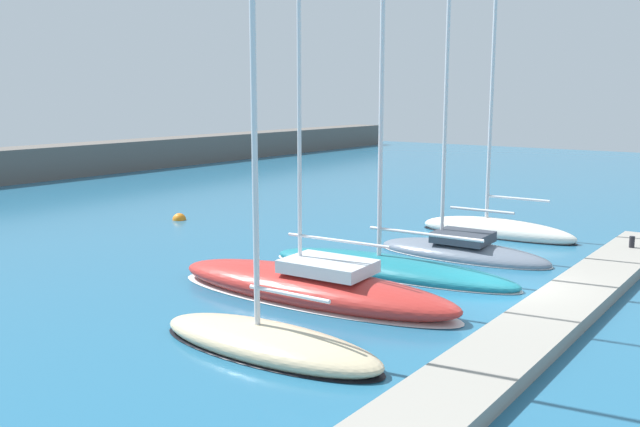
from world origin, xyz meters
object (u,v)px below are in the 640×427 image
sailboat_sand_nearest (268,340)px  sailboat_ivory_fifth (496,228)px  sailboat_teal_third (389,265)px  dock_bollard (632,242)px  sailboat_slate_fourth (462,250)px  mooring_buoy_orange (179,220)px  sailboat_red_second (311,284)px

sailboat_sand_nearest → sailboat_ivory_fifth: bearing=-89.6°
sailboat_teal_third → dock_bollard: sailboat_teal_third is taller
sailboat_slate_fourth → mooring_buoy_orange: sailboat_slate_fourth is taller
mooring_buoy_orange → sailboat_teal_third: bearing=-101.2°
sailboat_sand_nearest → sailboat_red_second: size_ratio=0.55×
sailboat_slate_fourth → dock_bollard: size_ratio=34.67×
sailboat_ivory_fifth → mooring_buoy_orange: 15.42m
sailboat_sand_nearest → sailboat_teal_third: 8.37m
sailboat_red_second → sailboat_teal_third: 4.09m
sailboat_sand_nearest → sailboat_slate_fourth: bearing=-90.8°
sailboat_teal_third → mooring_buoy_orange: 14.03m
sailboat_sand_nearest → sailboat_ivory_fifth: size_ratio=0.84×
sailboat_slate_fourth → sailboat_ivory_fifth: sailboat_slate_fourth is taller
mooring_buoy_orange → sailboat_sand_nearest: bearing=-125.8°
sailboat_sand_nearest → sailboat_teal_third: size_ratio=0.69×
sailboat_ivory_fifth → sailboat_red_second: bearing=84.8°
sailboat_red_second → mooring_buoy_orange: size_ratio=30.84×
sailboat_slate_fourth → sailboat_red_second: bearing=77.8°
mooring_buoy_orange → dock_bollard: bearing=-76.7°
sailboat_red_second → sailboat_slate_fourth: (7.86, -1.41, -0.18)m
sailboat_ivory_fifth → mooring_buoy_orange: size_ratio=20.31×
sailboat_sand_nearest → sailboat_slate_fourth: (12.04, 0.39, -0.02)m
sailboat_slate_fourth → dock_bollard: bearing=-147.2°
sailboat_teal_third → mooring_buoy_orange: (2.72, 13.76, -0.27)m
sailboat_ivory_fifth → mooring_buoy_orange: bearing=20.7°
sailboat_sand_nearest → sailboat_teal_third: sailboat_teal_third is taller
sailboat_red_second → dock_bollard: sailboat_red_second is taller
sailboat_ivory_fifth → sailboat_teal_third: bearing=85.2°
dock_bollard → sailboat_teal_third: bearing=139.6°
sailboat_red_second → sailboat_ivory_fifth: 12.53m
sailboat_red_second → sailboat_slate_fourth: bearing=-103.7°
sailboat_ivory_fifth → dock_bollard: bearing=170.0°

